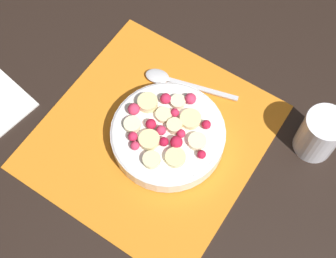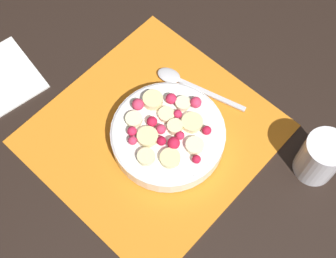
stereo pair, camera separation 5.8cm
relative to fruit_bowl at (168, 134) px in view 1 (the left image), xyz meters
name	(u,v)px [view 1 (the left image)]	position (x,y,z in m)	size (l,w,h in m)	color
ground_plane	(152,137)	(-0.01, 0.03, -0.03)	(3.00, 3.00, 0.00)	black
placemat	(152,136)	(-0.01, 0.03, -0.02)	(0.38, 0.37, 0.01)	orange
fruit_bowl	(168,134)	(0.00, 0.00, 0.00)	(0.20, 0.20, 0.05)	white
spoon	(171,80)	(0.10, 0.06, -0.02)	(0.07, 0.18, 0.01)	silver
drinking_glass	(319,134)	(0.13, -0.22, 0.02)	(0.07, 0.07, 0.09)	white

